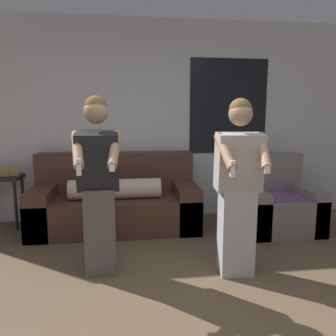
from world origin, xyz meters
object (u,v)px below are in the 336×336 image
at_px(armchair, 276,204).
at_px(person_right, 238,188).
at_px(side_table, 4,185).
at_px(person_left, 99,186).
at_px(couch, 116,203).

relative_size(armchair, person_right, 0.59).
bearing_deg(side_table, person_left, -47.53).
relative_size(person_left, person_right, 1.01).
bearing_deg(person_left, couch, 84.94).
xyz_separation_m(person_left, person_right, (1.22, -0.16, -0.02)).
distance_m(armchair, side_table, 3.47).
height_order(couch, person_left, person_left).
bearing_deg(person_left, side_table, 132.47).
xyz_separation_m(armchair, person_left, (-2.13, -0.96, 0.51)).
bearing_deg(armchair, person_left, -155.68).
height_order(couch, side_table, couch).
bearing_deg(person_right, side_table, 147.85).
bearing_deg(person_right, person_left, 172.49).
height_order(couch, armchair, couch).
height_order(person_left, person_right, person_left).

